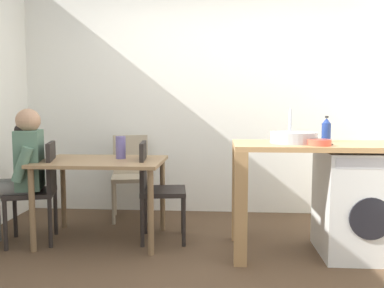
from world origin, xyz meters
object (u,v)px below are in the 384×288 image
object	(u,v)px
seated_person	(20,169)
mixing_bowl	(319,142)
chair_person_seat	(40,186)
dining_table	(102,170)
vase	(121,147)
chair_opposite	(155,185)
bottle_tall_green	(326,130)
washing_machine	(357,203)
chair_spare_by_wall	(131,172)

from	to	relation	value
seated_person	mixing_bowl	world-z (taller)	seated_person
chair_person_seat	seated_person	xyz separation A→B (m)	(-0.15, -0.04, 0.16)
dining_table	mixing_bowl	bearing A→B (deg)	-12.18
dining_table	vase	world-z (taller)	vase
dining_table	vase	size ratio (longest dim) A/B	5.30
mixing_bowl	vase	world-z (taller)	mixing_bowl
chair_opposite	bottle_tall_green	size ratio (longest dim) A/B	4.13
chair_person_seat	seated_person	world-z (taller)	seated_person
bottle_tall_green	vase	distance (m)	1.82
chair_person_seat	chair_opposite	distance (m)	1.03
chair_person_seat	vase	xyz separation A→B (m)	(0.70, 0.18, 0.34)
seated_person	chair_person_seat	bearing A→B (deg)	-90.00
dining_table	chair_person_seat	bearing A→B (deg)	-171.76
seated_person	vase	xyz separation A→B (m)	(0.85, 0.22, 0.17)
seated_person	washing_machine	size ratio (longest dim) A/B	1.40
chair_spare_by_wall	seated_person	bearing A→B (deg)	35.91
chair_person_seat	seated_person	bearing A→B (deg)	90.00
bottle_tall_green	mixing_bowl	world-z (taller)	bottle_tall_green
seated_person	washing_machine	xyz separation A→B (m)	(2.89, -0.07, -0.24)
chair_spare_by_wall	bottle_tall_green	distance (m)	2.10
seated_person	bottle_tall_green	size ratio (longest dim) A/B	5.50
washing_machine	bottle_tall_green	size ratio (longest dim) A/B	3.94
washing_machine	bottle_tall_green	distance (m)	0.65
chair_spare_by_wall	bottle_tall_green	world-z (taller)	bottle_tall_green
chair_spare_by_wall	washing_machine	xyz separation A→B (m)	(2.10, -0.97, -0.08)
chair_person_seat	seated_person	size ratio (longest dim) A/B	0.75
dining_table	vase	bearing A→B (deg)	33.69
bottle_tall_green	mixing_bowl	bearing A→B (deg)	-111.47
washing_machine	vase	size ratio (longest dim) A/B	4.14
chair_opposite	bottle_tall_green	world-z (taller)	bottle_tall_green
seated_person	vase	distance (m)	0.90
seated_person	vase	world-z (taller)	seated_person
seated_person	vase	bearing A→B (deg)	-91.33
chair_person_seat	mixing_bowl	bearing A→B (deg)	-113.56
bottle_tall_green	washing_machine	bearing A→B (deg)	-35.93
vase	chair_person_seat	bearing A→B (deg)	-165.59
seated_person	vase	size ratio (longest dim) A/B	5.78
chair_person_seat	washing_machine	distance (m)	2.74
dining_table	seated_person	xyz separation A→B (m)	(-0.70, -0.12, 0.03)
seated_person	washing_machine	world-z (taller)	seated_person
dining_table	washing_machine	bearing A→B (deg)	-5.09
dining_table	chair_opposite	size ratio (longest dim) A/B	1.22
washing_machine	bottle_tall_green	xyz separation A→B (m)	(-0.22, 0.16, 0.59)
chair_opposite	chair_spare_by_wall	xyz separation A→B (m)	(-0.39, 0.73, 0.00)
dining_table	bottle_tall_green	xyz separation A→B (m)	(1.96, -0.03, 0.38)
seated_person	washing_machine	distance (m)	2.90
washing_machine	vase	world-z (taller)	vase
seated_person	chair_spare_by_wall	bearing A→B (deg)	-57.30
chair_person_seat	mixing_bowl	world-z (taller)	mixing_bowl
chair_opposite	vase	size ratio (longest dim) A/B	4.34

